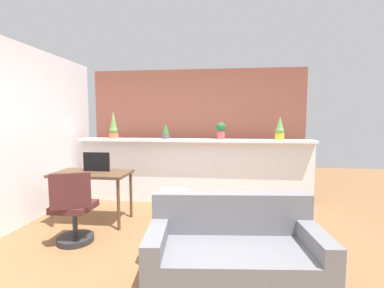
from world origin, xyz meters
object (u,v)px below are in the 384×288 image
potted_plant_0 (114,127)px  couch (234,256)px  office_chair (74,213)px  potted_plant_3 (280,130)px  potted_plant_2 (221,130)px  potted_plant_1 (166,131)px  tv_monitor (97,162)px  desk (92,178)px  side_cube_shelf (174,209)px

potted_plant_0 → couch: 3.37m
office_chair → couch: bearing=-17.7°
potted_plant_3 → couch: (-0.83, -2.38, -1.06)m
potted_plant_2 → potted_plant_3: size_ratio=0.74×
potted_plant_1 → couch: (1.16, -2.42, -1.02)m
potted_plant_2 → couch: potted_plant_2 is taller
potted_plant_2 → tv_monitor: size_ratio=0.76×
potted_plant_0 → desk: 1.27m
potted_plant_2 → potted_plant_1: bearing=-179.4°
potted_plant_2 → side_cube_shelf: (-0.64, -1.11, -1.08)m
side_cube_shelf → potted_plant_2: bearing=59.8°
potted_plant_3 → couch: bearing=-109.3°
potted_plant_1 → tv_monitor: (-0.84, -1.01, -0.41)m
office_chair → couch: 2.01m
potted_plant_2 → tv_monitor: 2.14m
potted_plant_3 → tv_monitor: (-2.83, -0.97, -0.46)m
potted_plant_0 → couch: size_ratio=0.32×
potted_plant_3 → side_cube_shelf: bearing=-147.4°
potted_plant_3 → office_chair: potted_plant_3 is taller
potted_plant_3 → couch: 2.73m
potted_plant_2 → couch: size_ratio=0.19×
potted_plant_0 → desk: potted_plant_0 is taller
potted_plant_1 → couch: potted_plant_1 is taller
couch → potted_plant_2: bearing=94.0°
desk → side_cube_shelf: desk is taller
potted_plant_1 → side_cube_shelf: bearing=-72.5°
potted_plant_3 → potted_plant_0: bearing=-179.9°
tv_monitor → potted_plant_3: bearing=18.9°
potted_plant_0 → tv_monitor: (0.13, -0.96, -0.49)m
potted_plant_1 → potted_plant_2: 0.99m
desk → office_chair: office_chair is taller
potted_plant_1 → potted_plant_3: bearing=-1.3°
potted_plant_3 → office_chair: (-2.75, -1.77, -0.96)m
potted_plant_2 → potted_plant_3: (1.00, -0.06, 0.01)m
desk → tv_monitor: bearing=64.0°
desk → potted_plant_1: bearing=51.3°
desk → side_cube_shelf: (1.22, -0.01, -0.42)m
tv_monitor → office_chair: bearing=-84.0°
side_cube_shelf → couch: (0.82, -1.33, 0.03)m
desk → potted_plant_0: bearing=94.9°
potted_plant_3 → desk: size_ratio=0.37×
potted_plant_2 → desk: bearing=-149.4°
side_cube_shelf → couch: 1.56m
office_chair → tv_monitor: bearing=96.0°
potted_plant_3 → desk: 3.13m
potted_plant_2 → couch: 2.66m
desk → potted_plant_2: bearing=30.6°
office_chair → side_cube_shelf: 1.32m
desk → tv_monitor: tv_monitor is taller
couch → potted_plant_1: bearing=115.6°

